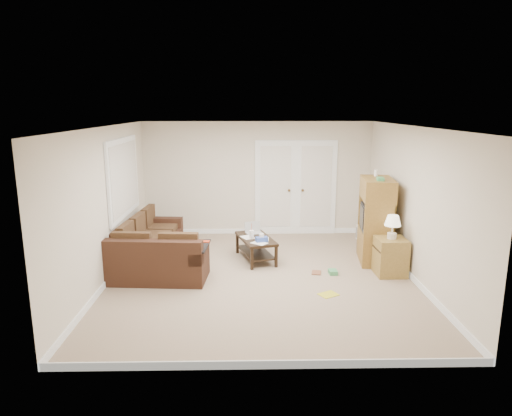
{
  "coord_description": "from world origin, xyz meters",
  "views": [
    {
      "loc": [
        -0.23,
        -7.23,
        2.8
      ],
      "look_at": [
        -0.08,
        0.43,
        1.1
      ],
      "focal_mm": 32.0,
      "sensor_mm": 36.0,
      "label": 1
    }
  ],
  "objects_px": {
    "sectional_sofa": "(153,251)",
    "side_cabinet": "(391,254)",
    "coffee_table": "(256,247)",
    "tv_armoire": "(376,220)"
  },
  "relations": [
    {
      "from": "sectional_sofa",
      "to": "side_cabinet",
      "type": "relative_size",
      "value": 2.47
    },
    {
      "from": "coffee_table",
      "to": "side_cabinet",
      "type": "height_order",
      "value": "side_cabinet"
    },
    {
      "from": "sectional_sofa",
      "to": "tv_armoire",
      "type": "height_order",
      "value": "tv_armoire"
    },
    {
      "from": "sectional_sofa",
      "to": "coffee_table",
      "type": "height_order",
      "value": "sectional_sofa"
    },
    {
      "from": "sectional_sofa",
      "to": "coffee_table",
      "type": "relative_size",
      "value": 2.2
    },
    {
      "from": "tv_armoire",
      "to": "coffee_table",
      "type": "bearing_deg",
      "value": -175.27
    },
    {
      "from": "side_cabinet",
      "to": "coffee_table",
      "type": "bearing_deg",
      "value": 158.59
    },
    {
      "from": "sectional_sofa",
      "to": "side_cabinet",
      "type": "bearing_deg",
      "value": -2.11
    },
    {
      "from": "tv_armoire",
      "to": "side_cabinet",
      "type": "distance_m",
      "value": 0.84
    },
    {
      "from": "sectional_sofa",
      "to": "coffee_table",
      "type": "xyz_separation_m",
      "value": [
        1.83,
        0.39,
        -0.06
      ]
    }
  ]
}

